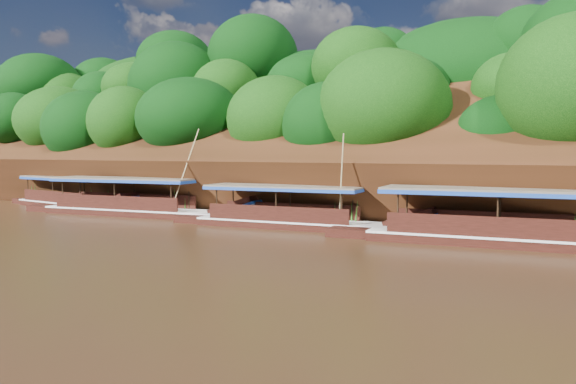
# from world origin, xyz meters

# --- Properties ---
(ground) EXTENTS (160.00, 160.00, 0.00)m
(ground) POSITION_xyz_m (0.00, 0.00, 0.00)
(ground) COLOR black
(ground) RESTS_ON ground
(riverbank) EXTENTS (120.00, 30.06, 19.40)m
(riverbank) POSITION_xyz_m (-0.01, 22.73, 1.89)
(riverbank) COLOR black
(riverbank) RESTS_ON ground
(boat_0) EXTENTS (16.44, 4.47, 6.15)m
(boat_0) POSITION_xyz_m (10.28, 7.81, 0.60)
(boat_0) COLOR black
(boat_0) RESTS_ON ground
(boat_1) EXTENTS (14.11, 3.86, 5.77)m
(boat_1) POSITION_xyz_m (-1.77, 7.79, 0.55)
(boat_1) COLOR black
(boat_1) RESTS_ON ground
(boat_2) EXTENTS (16.50, 4.65, 6.33)m
(boat_2) POSITION_xyz_m (-14.25, 7.60, 0.58)
(boat_2) COLOR black
(boat_2) RESTS_ON ground
(boat_3) EXTENTS (13.67, 3.45, 2.87)m
(boat_3) POSITION_xyz_m (-22.79, 8.57, 0.55)
(boat_3) COLOR black
(boat_3) RESTS_ON ground
(reeds) EXTENTS (49.21, 2.29, 2.21)m
(reeds) POSITION_xyz_m (-3.41, 9.29, 0.89)
(reeds) COLOR #276519
(reeds) RESTS_ON ground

